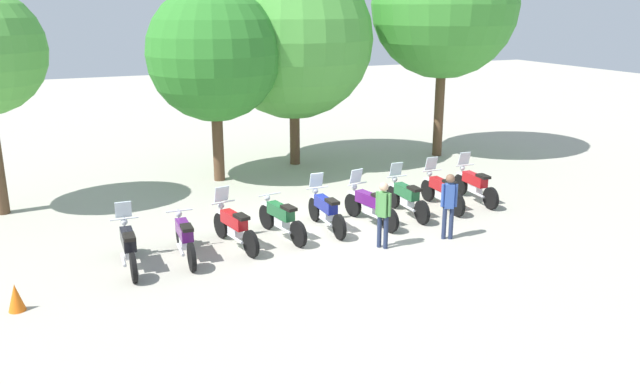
{
  "coord_description": "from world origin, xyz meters",
  "views": [
    {
      "loc": [
        -6.42,
        -14.15,
        5.62
      ],
      "look_at": [
        0.0,
        0.5,
        0.9
      ],
      "focal_mm": 35.87,
      "sensor_mm": 36.0,
      "label": 1
    }
  ],
  "objects_px": {
    "motorcycle_5": "(370,205)",
    "motorcycle_8": "(475,184)",
    "motorcycle_0": "(128,246)",
    "person_0": "(449,201)",
    "motorcycle_4": "(326,210)",
    "person_1": "(383,210)",
    "motorcycle_6": "(406,197)",
    "tree_2": "(294,39)",
    "motorcycle_3": "(281,218)",
    "motorcycle_7": "(441,190)",
    "traffic_cone": "(16,297)",
    "motorcycle_1": "(185,237)",
    "tree_3": "(445,5)",
    "motorcycle_2": "(234,226)",
    "tree_1": "(214,54)"
  },
  "relations": [
    {
      "from": "motorcycle_5",
      "to": "motorcycle_8",
      "type": "xyz_separation_m",
      "value": [
        3.77,
        0.52,
        0.0
      ]
    },
    {
      "from": "motorcycle_0",
      "to": "person_0",
      "type": "relative_size",
      "value": 1.32
    },
    {
      "from": "motorcycle_4",
      "to": "motorcycle_5",
      "type": "distance_m",
      "value": 1.25
    },
    {
      "from": "person_0",
      "to": "person_1",
      "type": "relative_size",
      "value": 1.02
    },
    {
      "from": "motorcycle_6",
      "to": "tree_2",
      "type": "bearing_deg",
      "value": 5.93
    },
    {
      "from": "motorcycle_3",
      "to": "person_1",
      "type": "xyz_separation_m",
      "value": [
        1.96,
        -1.67,
        0.44
      ]
    },
    {
      "from": "motorcycle_4",
      "to": "motorcycle_6",
      "type": "relative_size",
      "value": 1.0
    },
    {
      "from": "tree_2",
      "to": "motorcycle_7",
      "type": "bearing_deg",
      "value": -73.96
    },
    {
      "from": "motorcycle_7",
      "to": "traffic_cone",
      "type": "bearing_deg",
      "value": 102.88
    },
    {
      "from": "motorcycle_8",
      "to": "motorcycle_1",
      "type": "bearing_deg",
      "value": 98.78
    },
    {
      "from": "motorcycle_6",
      "to": "person_1",
      "type": "distance_m",
      "value": 2.67
    },
    {
      "from": "tree_2",
      "to": "tree_3",
      "type": "xyz_separation_m",
      "value": [
        5.52,
        -0.92,
        1.15
      ]
    },
    {
      "from": "traffic_cone",
      "to": "motorcycle_6",
      "type": "bearing_deg",
      "value": 11.57
    },
    {
      "from": "motorcycle_1",
      "to": "tree_3",
      "type": "relative_size",
      "value": 0.27
    },
    {
      "from": "motorcycle_0",
      "to": "motorcycle_5",
      "type": "height_order",
      "value": "same"
    },
    {
      "from": "motorcycle_0",
      "to": "person_0",
      "type": "height_order",
      "value": "person_0"
    },
    {
      "from": "motorcycle_2",
      "to": "motorcycle_4",
      "type": "relative_size",
      "value": 0.99
    },
    {
      "from": "motorcycle_6",
      "to": "person_0",
      "type": "relative_size",
      "value": 1.32
    },
    {
      "from": "motorcycle_4",
      "to": "motorcycle_6",
      "type": "xyz_separation_m",
      "value": [
        2.51,
        0.16,
        0.0
      ]
    },
    {
      "from": "person_1",
      "to": "tree_2",
      "type": "xyz_separation_m",
      "value": [
        1.17,
        8.65,
        3.5
      ]
    },
    {
      "from": "person_1",
      "to": "person_0",
      "type": "bearing_deg",
      "value": -39.03
    },
    {
      "from": "motorcycle_2",
      "to": "motorcycle_4",
      "type": "xyz_separation_m",
      "value": [
        2.51,
        0.25,
        0.0
      ]
    },
    {
      "from": "motorcycle_1",
      "to": "motorcycle_6",
      "type": "distance_m",
      "value": 6.3
    },
    {
      "from": "tree_3",
      "to": "motorcycle_2",
      "type": "bearing_deg",
      "value": -147.85
    },
    {
      "from": "motorcycle_1",
      "to": "motorcycle_8",
      "type": "height_order",
      "value": "motorcycle_8"
    },
    {
      "from": "traffic_cone",
      "to": "tree_3",
      "type": "bearing_deg",
      "value": 28.07
    },
    {
      "from": "motorcycle_5",
      "to": "person_0",
      "type": "relative_size",
      "value": 1.3
    },
    {
      "from": "motorcycle_4",
      "to": "motorcycle_7",
      "type": "xyz_separation_m",
      "value": [
        3.76,
        0.32,
        0.0
      ]
    },
    {
      "from": "motorcycle_4",
      "to": "motorcycle_5",
      "type": "relative_size",
      "value": 1.01
    },
    {
      "from": "motorcycle_5",
      "to": "traffic_cone",
      "type": "relative_size",
      "value": 3.95
    },
    {
      "from": "motorcycle_2",
      "to": "motorcycle_7",
      "type": "xyz_separation_m",
      "value": [
        6.27,
        0.57,
        0.0
      ]
    },
    {
      "from": "motorcycle_7",
      "to": "person_0",
      "type": "height_order",
      "value": "person_0"
    },
    {
      "from": "motorcycle_3",
      "to": "motorcycle_2",
      "type": "bearing_deg",
      "value": 87.21
    },
    {
      "from": "motorcycle_1",
      "to": "motorcycle_7",
      "type": "height_order",
      "value": "motorcycle_7"
    },
    {
      "from": "motorcycle_1",
      "to": "motorcycle_3",
      "type": "bearing_deg",
      "value": -78.4
    },
    {
      "from": "motorcycle_7",
      "to": "motorcycle_8",
      "type": "relative_size",
      "value": 1.0
    },
    {
      "from": "motorcycle_0",
      "to": "tree_3",
      "type": "bearing_deg",
      "value": -60.54
    },
    {
      "from": "motorcycle_6",
      "to": "person_0",
      "type": "height_order",
      "value": "person_0"
    },
    {
      "from": "traffic_cone",
      "to": "motorcycle_8",
      "type": "bearing_deg",
      "value": 10.62
    },
    {
      "from": "person_1",
      "to": "tree_3",
      "type": "relative_size",
      "value": 0.2
    },
    {
      "from": "motorcycle_0",
      "to": "motorcycle_8",
      "type": "bearing_deg",
      "value": -82.5
    },
    {
      "from": "motorcycle_0",
      "to": "person_1",
      "type": "relative_size",
      "value": 1.35
    },
    {
      "from": "person_0",
      "to": "traffic_cone",
      "type": "bearing_deg",
      "value": 115.74
    },
    {
      "from": "person_0",
      "to": "tree_1",
      "type": "bearing_deg",
      "value": 51.81
    },
    {
      "from": "motorcycle_6",
      "to": "traffic_cone",
      "type": "distance_m",
      "value": 9.98
    },
    {
      "from": "tree_3",
      "to": "motorcycle_0",
      "type": "bearing_deg",
      "value": -152.16
    },
    {
      "from": "motorcycle_5",
      "to": "person_0",
      "type": "height_order",
      "value": "person_0"
    },
    {
      "from": "motorcycle_7",
      "to": "person_0",
      "type": "relative_size",
      "value": 1.32
    },
    {
      "from": "motorcycle_3",
      "to": "tree_3",
      "type": "bearing_deg",
      "value": -65.22
    },
    {
      "from": "motorcycle_7",
      "to": "motorcycle_8",
      "type": "xyz_separation_m",
      "value": [
        1.25,
        0.14,
        0.0
      ]
    }
  ]
}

